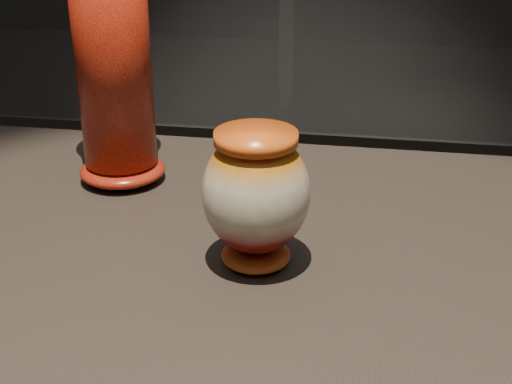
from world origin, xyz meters
TOP-DOWN VIEW (x-y plane):
  - main_vase at (-0.08, 0.02)m, footprint 0.15×0.15m
  - tall_vase at (-0.31, 0.22)m, footprint 0.13×0.13m

SIDE VIEW (x-z plane):
  - main_vase at x=-0.08m, z-range 0.91..1.06m
  - tall_vase at x=-0.31m, z-range 0.89..1.27m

